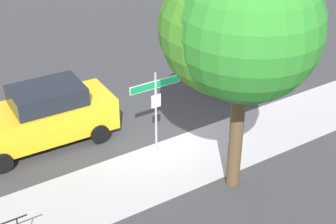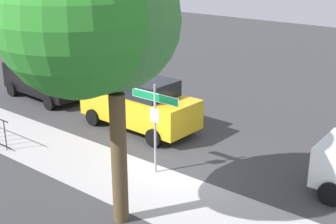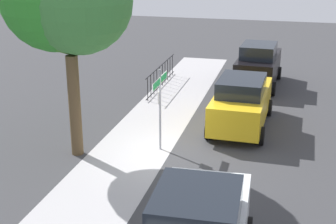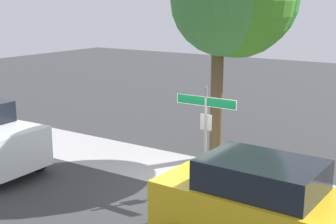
# 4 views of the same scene
# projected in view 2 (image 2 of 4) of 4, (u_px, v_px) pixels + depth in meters

# --- Properties ---
(ground_plane) EXTENTS (60.00, 60.00, 0.00)m
(ground_plane) POSITION_uv_depth(u_px,v_px,m) (172.00, 170.00, 14.16)
(ground_plane) COLOR #38383A
(sidewalk_strip) EXTENTS (24.00, 2.60, 0.00)m
(sidewalk_strip) POSITION_uv_depth(u_px,v_px,m) (96.00, 167.00, 14.39)
(sidewalk_strip) COLOR #A7A4A5
(sidewalk_strip) RESTS_ON ground_plane
(street_sign) EXTENTS (1.72, 0.07, 2.76)m
(street_sign) POSITION_uv_depth(u_px,v_px,m) (155.00, 112.00, 13.42)
(street_sign) COLOR #9EA0A5
(street_sign) RESTS_ON ground_plane
(shade_tree) EXTENTS (3.52, 4.20, 6.73)m
(shade_tree) POSITION_uv_depth(u_px,v_px,m) (92.00, 21.00, 10.09)
(shade_tree) COLOR brown
(shade_tree) RESTS_ON ground_plane
(car_yellow) EXTENTS (4.66, 2.14, 1.96)m
(car_yellow) POSITION_uv_depth(u_px,v_px,m) (140.00, 104.00, 17.12)
(car_yellow) COLOR gold
(car_yellow) RESTS_ON ground_plane
(car_black) EXTENTS (4.36, 2.14, 2.08)m
(car_black) POSITION_uv_depth(u_px,v_px,m) (46.00, 76.00, 20.64)
(car_black) COLOR black
(car_black) RESTS_ON ground_plane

